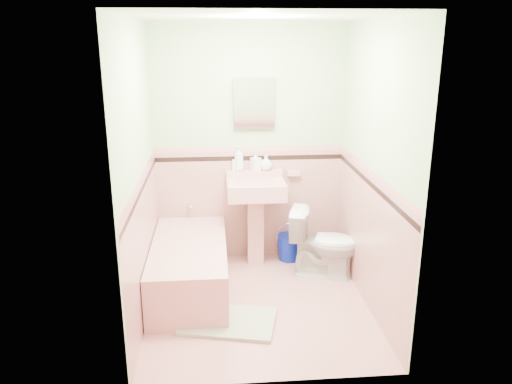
{
  "coord_description": "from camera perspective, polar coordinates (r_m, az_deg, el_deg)",
  "views": [
    {
      "loc": [
        -0.37,
        -4.13,
        2.34
      ],
      "look_at": [
        0.0,
        0.25,
        1.0
      ],
      "focal_mm": 35.57,
      "sensor_mm": 36.0,
      "label": 1
    }
  ],
  "objects": [
    {
      "name": "soap_bottle_left",
      "position": [
        5.31,
        -1.93,
        3.79
      ],
      "size": [
        0.12,
        0.12,
        0.27
      ],
      "primitive_type": "imported",
      "rotation": [
        0.0,
        0.0,
        -0.21
      ],
      "color": "#B2B2B2",
      "rests_on": "sink"
    },
    {
      "name": "wall_back",
      "position": [
        5.35,
        -0.77,
        5.22
      ],
      "size": [
        2.5,
        0.0,
        2.5
      ],
      "primitive_type": "plane",
      "rotation": [
        1.57,
        0.0,
        0.0
      ],
      "color": "beige",
      "rests_on": "ground"
    },
    {
      "name": "cap_front",
      "position": [
        3.27,
        1.98,
        -3.12
      ],
      "size": [
        2.0,
        0.0,
        2.0
      ],
      "primitive_type": "plane",
      "rotation": [
        -1.57,
        0.0,
        0.0
      ],
      "color": "#D08081",
      "rests_on": "ground"
    },
    {
      "name": "accent_right",
      "position": [
        4.51,
        12.8,
        0.84
      ],
      "size": [
        0.0,
        2.2,
        2.2
      ],
      "primitive_type": "plane",
      "rotation": [
        1.57,
        0.0,
        -1.57
      ],
      "color": "black",
      "rests_on": "ground"
    },
    {
      "name": "cap_left",
      "position": [
        4.32,
        -12.8,
        1.5
      ],
      "size": [
        0.0,
        2.2,
        2.2
      ],
      "primitive_type": "plane",
      "rotation": [
        1.57,
        0.0,
        1.57
      ],
      "color": "#D08081",
      "rests_on": "ground"
    },
    {
      "name": "soap_bottle_right",
      "position": [
        5.35,
        1.14,
        3.34
      ],
      "size": [
        0.15,
        0.15,
        0.17
      ],
      "primitive_type": "imported",
      "rotation": [
        0.0,
        0.0,
        0.19
      ],
      "color": "#B2B2B2",
      "rests_on": "sink"
    },
    {
      "name": "bath_mat",
      "position": [
        4.48,
        -3.11,
        -14.34
      ],
      "size": [
        0.89,
        0.69,
        0.03
      ],
      "primitive_type": "cube",
      "rotation": [
        0.0,
        0.0,
        -0.23
      ],
      "color": "gray",
      "rests_on": "floor"
    },
    {
      "name": "wainscot_left",
      "position": [
        4.52,
        -12.37,
        -6.09
      ],
      "size": [
        0.0,
        2.2,
        2.2
      ],
      "primitive_type": "plane",
      "rotation": [
        1.57,
        0.0,
        1.57
      ],
      "color": "#D3918D",
      "rests_on": "ground"
    },
    {
      "name": "bathtub",
      "position": [
        4.94,
        -7.46,
        -8.53
      ],
      "size": [
        0.7,
        1.5,
        0.45
      ],
      "primitive_type": "cube",
      "color": "#CB8E8B",
      "rests_on": "floor"
    },
    {
      "name": "soap_bottle_mid",
      "position": [
        5.33,
        -0.04,
        3.5
      ],
      "size": [
        0.12,
        0.12,
        0.2
      ],
      "primitive_type": "imported",
      "rotation": [
        0.0,
        0.0,
        0.43
      ],
      "color": "#B2B2B2",
      "rests_on": "sink"
    },
    {
      "name": "sink_faucet",
      "position": [
        5.33,
        -0.15,
        1.85
      ],
      "size": [
        0.02,
        0.02,
        0.1
      ],
      "primitive_type": "cylinder",
      "color": "silver",
      "rests_on": "sink"
    },
    {
      "name": "shoe",
      "position": [
        4.44,
        -5.3,
        -14.0
      ],
      "size": [
        0.16,
        0.12,
        0.06
      ],
      "primitive_type": "cube",
      "rotation": [
        0.0,
        0.0,
        0.41
      ],
      "color": "#BF1E59",
      "rests_on": "bath_mat"
    },
    {
      "name": "accent_back",
      "position": [
        5.36,
        -0.75,
        3.82
      ],
      "size": [
        2.0,
        0.0,
        2.0
      ],
      "primitive_type": "plane",
      "rotation": [
        1.57,
        0.0,
        0.0
      ],
      "color": "black",
      "rests_on": "ground"
    },
    {
      "name": "bucket",
      "position": [
        5.59,
        3.78,
        -6.25
      ],
      "size": [
        0.35,
        0.35,
        0.28
      ],
      "primitive_type": null,
      "rotation": [
        0.0,
        0.0,
        -0.29
      ],
      "color": "#081A97",
      "rests_on": "floor"
    },
    {
      "name": "sink",
      "position": [
        5.35,
        -0.02,
        -3.55
      ],
      "size": [
        0.59,
        0.49,
        0.93
      ],
      "primitive_type": null,
      "color": "#CB8E8B",
      "rests_on": "floor"
    },
    {
      "name": "cap_back",
      "position": [
        5.34,
        -0.76,
        4.86
      ],
      "size": [
        2.0,
        0.0,
        2.0
      ],
      "primitive_type": "plane",
      "rotation": [
        1.57,
        0.0,
        0.0
      ],
      "color": "#D08081",
      "rests_on": "ground"
    },
    {
      "name": "cap_right",
      "position": [
        4.49,
        12.88,
        2.07
      ],
      "size": [
        0.0,
        2.2,
        2.2
      ],
      "primitive_type": "plane",
      "rotation": [
        1.57,
        0.0,
        -1.57
      ],
      "color": "#D08081",
      "rests_on": "ground"
    },
    {
      "name": "wainscot_right",
      "position": [
        4.68,
        12.45,
        -5.28
      ],
      "size": [
        0.0,
        2.2,
        2.2
      ],
      "primitive_type": "plane",
      "rotation": [
        1.57,
        0.0,
        -1.57
      ],
      "color": "#D3918D",
      "rests_on": "ground"
    },
    {
      "name": "wainscot_back",
      "position": [
        5.51,
        -0.74,
        -1.44
      ],
      "size": [
        2.0,
        0.0,
        2.0
      ],
      "primitive_type": "plane",
      "rotation": [
        1.57,
        0.0,
        0.0
      ],
      "color": "#D3918D",
      "rests_on": "ground"
    },
    {
      "name": "tub_faucet",
      "position": [
        5.46,
        -7.32,
        -1.43
      ],
      "size": [
        0.04,
        0.12,
        0.04
      ],
      "primitive_type": "cylinder",
      "rotation": [
        1.57,
        0.0,
        0.0
      ],
      "color": "silver",
      "rests_on": "wall_back"
    },
    {
      "name": "wall_front",
      "position": [
        3.24,
        2.03,
        -2.73
      ],
      "size": [
        2.5,
        0.0,
        2.5
      ],
      "primitive_type": "plane",
      "rotation": [
        -1.57,
        0.0,
        0.0
      ],
      "color": "beige",
      "rests_on": "ground"
    },
    {
      "name": "tube",
      "position": [
        5.33,
        -2.5,
        3.02
      ],
      "size": [
        0.04,
        0.04,
        0.12
      ],
      "primitive_type": "cylinder",
      "rotation": [
        0.0,
        0.0,
        0.04
      ],
      "color": "white",
      "rests_on": "sink"
    },
    {
      "name": "accent_front",
      "position": [
        3.3,
        1.97,
        -4.75
      ],
      "size": [
        2.0,
        0.0,
        2.0
      ],
      "primitive_type": "plane",
      "rotation": [
        -1.57,
        0.0,
        0.0
      ],
      "color": "black",
      "rests_on": "ground"
    },
    {
      "name": "accent_left",
      "position": [
        4.35,
        -12.72,
        0.23
      ],
      "size": [
        0.0,
        2.2,
        2.2
      ],
      "primitive_type": "plane",
      "rotation": [
        1.57,
        0.0,
        1.57
      ],
      "color": "black",
      "rests_on": "ground"
    },
    {
      "name": "wall_right",
      "position": [
        4.49,
        13.13,
        2.44
      ],
      "size": [
        0.0,
        2.5,
        2.5
      ],
      "primitive_type": "plane",
      "rotation": [
        1.57,
        0.0,
        -1.57
      ],
      "color": "beige",
      "rests_on": "ground"
    },
    {
      "name": "ceiling",
      "position": [
        4.15,
        0.31,
        19.16
      ],
      "size": [
        2.2,
        2.2,
        0.0
      ],
      "primitive_type": "plane",
      "rotation": [
        3.14,
        0.0,
        0.0
      ],
      "color": "white",
      "rests_on": "ground"
    },
    {
      "name": "toilet",
      "position": [
        5.21,
        7.69,
        -5.68
      ],
      "size": [
        0.77,
        0.58,
        0.7
      ],
      "primitive_type": "imported",
      "rotation": [
        0.0,
        0.0,
        1.27
      ],
      "color": "white",
      "rests_on": "floor"
    },
    {
      "name": "soap_dish",
      "position": [
        5.44,
        4.22,
        2.11
      ],
      "size": [
        0.13,
        0.08,
        0.04
      ],
      "primitive_type": "cube",
      "color": "#CB8E8B",
      "rests_on": "wall_back"
    },
    {
      "name": "floor",
      "position": [
        4.76,
        0.26,
        -12.48
      ],
      "size": [
        2.2,
        2.2,
        0.0
      ],
      "primitive_type": "plane",
      "color": "#D08C88",
      "rests_on": "ground"
    },
    {
      "name": "wainscot_front",
      "position": [
        3.52,
        1.89,
        -12.66
      ],
      "size": [
        2.0,
        0.0,
        2.0
      ],
      "primitive_type": "plane",
      "rotation": [
        -1.57,
        0.0,
        0.0
      ],
      "color": "#D3918D",
      "rests_on": "ground"
    },
    {
      "name": "medicine_cabinet",
      "position": [
        5.25,
        -0.22,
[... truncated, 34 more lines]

